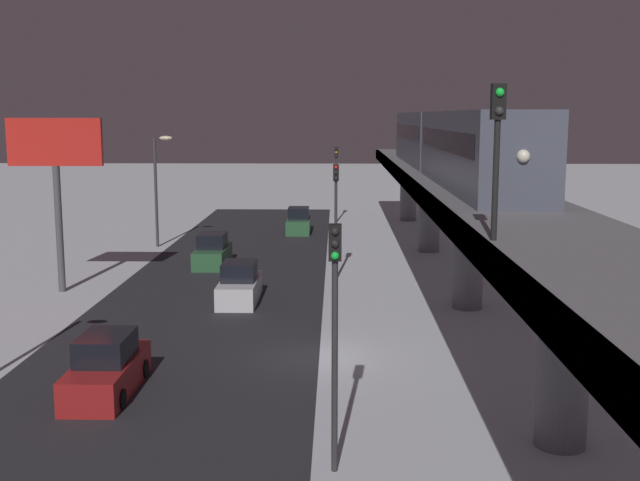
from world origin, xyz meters
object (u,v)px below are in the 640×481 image
commercial_billboard (56,159)px  sedan_green (212,252)px  traffic_light_mid (336,205)px  subway_train (447,141)px  sedan_green_2 (299,222)px  traffic_light_near (335,312)px  traffic_light_far (336,173)px  sedan_red (107,369)px  sedan_white (240,286)px  rail_signal (497,134)px

commercial_billboard → sedan_green: bearing=-132.2°
sedan_green → commercial_billboard: commercial_billboard is taller
traffic_light_mid → sedan_green: bearing=-29.0°
subway_train → sedan_green_2: size_ratio=8.78×
traffic_light_near → sedan_green_2: bearing=-86.0°
sedan_green_2 → traffic_light_far: bearing=63.9°
sedan_red → sedan_green_2: (-4.60, -35.72, 0.01)m
traffic_light_near → traffic_light_far: same height
traffic_light_far → sedan_green_2: bearing=63.9°
sedan_green → sedan_white: same height
rail_signal → traffic_light_mid: size_ratio=0.62×
rail_signal → sedan_green: rail_signal is taller
subway_train → sedan_white: size_ratio=8.15×
traffic_light_near → commercial_billboard: size_ratio=0.72×
sedan_white → traffic_light_near: 19.34m
sedan_white → traffic_light_far: size_ratio=0.71×
sedan_red → sedan_white: same height
rail_signal → sedan_green_2: (7.02, -40.12, -7.75)m
subway_train → sedan_green_2: bearing=-59.8°
sedan_white → sedan_red: bearing=-102.3°
sedan_red → traffic_light_mid: size_ratio=0.74×
sedan_white → traffic_light_near: traffic_light_near is taller
sedan_white → commercial_billboard: commercial_billboard is taller
sedan_green_2 → traffic_light_mid: size_ratio=0.66×
sedan_green_2 → sedan_red: bearing=-97.3°
sedan_green → rail_signal: bearing=113.6°
rail_signal → commercial_billboard: 26.58m
sedan_green → traffic_light_far: (-7.50, -19.48, 3.40)m
subway_train → traffic_light_far: (6.23, -21.61, -3.40)m
rail_signal → sedan_red: size_ratio=0.84×
subway_train → sedan_red: bearing=55.6°
subway_train → sedan_green_2: 19.39m
sedan_white → traffic_light_near: (-4.70, 18.45, 3.40)m
traffic_light_far → commercial_billboard: 30.45m
rail_signal → traffic_light_near: (4.12, 1.24, -4.35)m
traffic_light_near → traffic_light_mid: 23.64m
traffic_light_mid → traffic_light_far: 23.64m
sedan_red → sedan_green: 22.17m
sedan_green_2 → traffic_light_near: traffic_light_near is taller
sedan_green_2 → traffic_light_near: bearing=-86.0°
traffic_light_mid → rail_signal: bearing=100.4°
rail_signal → subway_train: bearing=-95.0°
traffic_light_near → rail_signal: bearing=-163.2°
rail_signal → commercial_billboard: bearing=-46.4°
sedan_green → sedan_white: (-2.80, 9.36, 0.00)m
sedan_red → subway_train: bearing=-124.4°
sedan_green → traffic_light_far: bearing=-111.1°
traffic_light_mid → traffic_light_far: bearing=-90.0°
traffic_light_near → commercial_billboard: commercial_billboard is taller
rail_signal → sedan_white: rail_signal is taller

